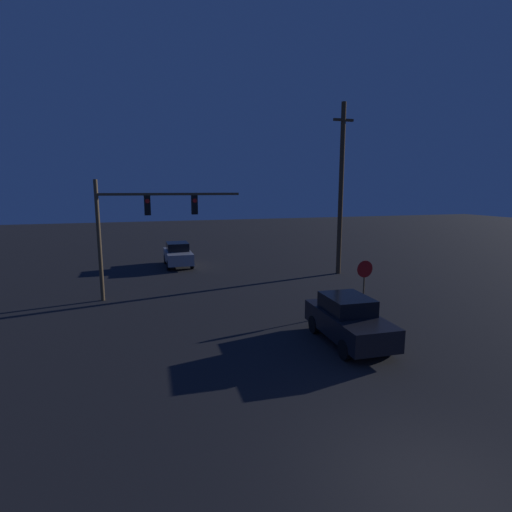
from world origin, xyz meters
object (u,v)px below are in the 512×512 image
object	(u,v)px
car_near	(348,320)
utility_pole	(341,188)
car_far	(178,254)
stop_sign	(364,276)
traffic_signal_mast	(141,218)

from	to	relation	value
car_near	utility_pole	world-z (taller)	utility_pole
car_near	utility_pole	bearing A→B (deg)	-114.76
car_far	stop_sign	xyz separation A→B (m)	(6.35, -12.27, 0.71)
car_near	car_far	distance (m)	15.74
car_far	stop_sign	bearing A→B (deg)	117.65
stop_sign	utility_pole	xyz separation A→B (m)	(2.68, 6.99, 3.61)
car_near	car_far	size ratio (longest dim) A/B	1.02
car_far	utility_pole	xyz separation A→B (m)	(9.03, -5.28, 4.32)
car_far	stop_sign	size ratio (longest dim) A/B	1.78
car_near	stop_sign	distance (m)	3.93
stop_sign	utility_pole	size ratio (longest dim) A/B	0.22
car_far	utility_pole	distance (m)	11.31
car_near	traffic_signal_mast	world-z (taller)	traffic_signal_mast
car_far	stop_sign	distance (m)	13.84
car_near	stop_sign	xyz separation A→B (m)	(2.47, 2.98, 0.71)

